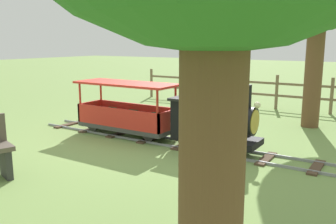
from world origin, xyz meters
name	(u,v)px	position (x,y,z in m)	size (l,w,h in m)	color
ground_plane	(151,140)	(0.00, 0.00, 0.00)	(60.00, 60.00, 0.00)	#75934C
track	(167,141)	(0.00, 0.34, 0.02)	(0.68, 5.70, 0.04)	gray
locomotive	(212,121)	(0.00, 1.21, 0.49)	(0.64, 1.45, 1.08)	black
passenger_car	(126,114)	(0.00, -0.56, 0.42)	(0.74, 2.00, 0.97)	#3F3F3F
conductor_person	(208,84)	(-1.06, 0.59, 0.96)	(0.30, 0.30, 1.62)	#282D47
fence_section	(252,89)	(-4.30, 0.34, 0.48)	(0.08, 6.78, 0.90)	#756047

